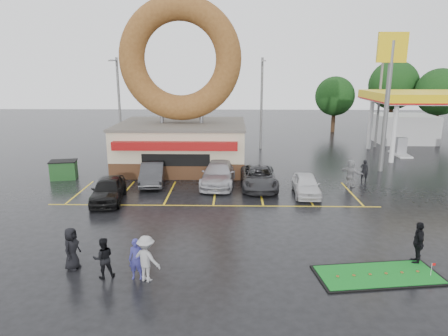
{
  "coord_description": "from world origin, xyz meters",
  "views": [
    {
      "loc": [
        1.14,
        -19.21,
        8.05
      ],
      "look_at": [
        0.63,
        3.94,
        2.2
      ],
      "focal_mm": 32.0,
      "sensor_mm": 36.0,
      "label": 1
    }
  ],
  "objects_px": {
    "car_white": "(306,185)",
    "streetlight_right": "(379,101)",
    "dumpster": "(64,170)",
    "donut_shop": "(181,113)",
    "gas_station": "(423,113)",
    "person_cameraman": "(418,243)",
    "streetlight_mid": "(262,101)",
    "car_grey": "(259,177)",
    "shell_sign": "(390,77)",
    "streetlight_left": "(119,102)",
    "car_silver": "(219,174)",
    "person_blue": "(136,259)",
    "putting_green": "(378,275)",
    "car_dgrey": "(152,173)",
    "car_black": "(108,189)"
  },
  "relations": [
    {
      "from": "car_silver",
      "to": "car_grey",
      "type": "xyz_separation_m",
      "value": [
        2.78,
        -0.68,
        -0.08
      ]
    },
    {
      "from": "gas_station",
      "to": "streetlight_mid",
      "type": "bearing_deg",
      "value": -179.92
    },
    {
      "from": "gas_station",
      "to": "streetlight_right",
      "type": "bearing_deg",
      "value": 166.25
    },
    {
      "from": "streetlight_mid",
      "to": "person_blue",
      "type": "relative_size",
      "value": 5.46
    },
    {
      "from": "streetlight_right",
      "to": "person_blue",
      "type": "relative_size",
      "value": 5.46
    },
    {
      "from": "streetlight_left",
      "to": "car_dgrey",
      "type": "bearing_deg",
      "value": -65.38
    },
    {
      "from": "car_grey",
      "to": "person_blue",
      "type": "height_order",
      "value": "person_blue"
    },
    {
      "from": "putting_green",
      "to": "person_cameraman",
      "type": "bearing_deg",
      "value": 29.73
    },
    {
      "from": "donut_shop",
      "to": "shell_sign",
      "type": "height_order",
      "value": "donut_shop"
    },
    {
      "from": "car_dgrey",
      "to": "person_cameraman",
      "type": "relative_size",
      "value": 2.45
    },
    {
      "from": "streetlight_mid",
      "to": "gas_station",
      "type": "bearing_deg",
      "value": 0.08
    },
    {
      "from": "car_white",
      "to": "person_cameraman",
      "type": "xyz_separation_m",
      "value": [
        3.01,
        -9.31,
        0.24
      ]
    },
    {
      "from": "donut_shop",
      "to": "streetlight_mid",
      "type": "relative_size",
      "value": 1.5
    },
    {
      "from": "putting_green",
      "to": "gas_station",
      "type": "bearing_deg",
      "value": 63.08
    },
    {
      "from": "donut_shop",
      "to": "car_grey",
      "type": "height_order",
      "value": "donut_shop"
    },
    {
      "from": "shell_sign",
      "to": "car_grey",
      "type": "xyz_separation_m",
      "value": [
        -10.05,
        -4.78,
        -6.66
      ]
    },
    {
      "from": "streetlight_left",
      "to": "person_blue",
      "type": "height_order",
      "value": "streetlight_left"
    },
    {
      "from": "streetlight_right",
      "to": "car_white",
      "type": "relative_size",
      "value": 2.25
    },
    {
      "from": "car_grey",
      "to": "person_cameraman",
      "type": "xyz_separation_m",
      "value": [
        5.98,
        -10.85,
        0.21
      ]
    },
    {
      "from": "putting_green",
      "to": "car_grey",
      "type": "bearing_deg",
      "value": 108.48
    },
    {
      "from": "donut_shop",
      "to": "person_cameraman",
      "type": "relative_size",
      "value": 7.3
    },
    {
      "from": "streetlight_right",
      "to": "person_cameraman",
      "type": "bearing_deg",
      "value": -105.47
    },
    {
      "from": "streetlight_right",
      "to": "dumpster",
      "type": "bearing_deg",
      "value": -155.0
    },
    {
      "from": "car_white",
      "to": "streetlight_right",
      "type": "bearing_deg",
      "value": 60.75
    },
    {
      "from": "car_white",
      "to": "putting_green",
      "type": "height_order",
      "value": "car_white"
    },
    {
      "from": "shell_sign",
      "to": "streetlight_left",
      "type": "relative_size",
      "value": 1.18
    },
    {
      "from": "shell_sign",
      "to": "streetlight_right",
      "type": "distance_m",
      "value": 10.68
    },
    {
      "from": "person_blue",
      "to": "shell_sign",
      "type": "bearing_deg",
      "value": 47.77
    },
    {
      "from": "donut_shop",
      "to": "car_white",
      "type": "xyz_separation_m",
      "value": [
        8.92,
        -7.3,
        -3.78
      ]
    },
    {
      "from": "shell_sign",
      "to": "person_blue",
      "type": "distance_m",
      "value": 24.08
    },
    {
      "from": "streetlight_left",
      "to": "car_dgrey",
      "type": "height_order",
      "value": "streetlight_left"
    },
    {
      "from": "streetlight_right",
      "to": "shell_sign",
      "type": "bearing_deg",
      "value": -106.83
    },
    {
      "from": "streetlight_left",
      "to": "car_silver",
      "type": "height_order",
      "value": "streetlight_left"
    },
    {
      "from": "shell_sign",
      "to": "streetlight_right",
      "type": "height_order",
      "value": "shell_sign"
    },
    {
      "from": "car_grey",
      "to": "dumpster",
      "type": "relative_size",
      "value": 2.86
    },
    {
      "from": "streetlight_mid",
      "to": "car_black",
      "type": "height_order",
      "value": "streetlight_mid"
    },
    {
      "from": "shell_sign",
      "to": "streetlight_mid",
      "type": "relative_size",
      "value": 1.18
    },
    {
      "from": "car_dgrey",
      "to": "car_white",
      "type": "xyz_separation_m",
      "value": [
        10.46,
        -2.32,
        -0.07
      ]
    },
    {
      "from": "donut_shop",
      "to": "car_white",
      "type": "height_order",
      "value": "donut_shop"
    },
    {
      "from": "donut_shop",
      "to": "gas_station",
      "type": "xyz_separation_m",
      "value": [
        23.0,
        7.97,
        -0.77
      ]
    },
    {
      "from": "streetlight_left",
      "to": "person_blue",
      "type": "distance_m",
      "value": 26.45
    },
    {
      "from": "shell_sign",
      "to": "putting_green",
      "type": "height_order",
      "value": "shell_sign"
    },
    {
      "from": "putting_green",
      "to": "streetlight_right",
      "type": "bearing_deg",
      "value": 71.27
    },
    {
      "from": "shell_sign",
      "to": "car_grey",
      "type": "bearing_deg",
      "value": -154.57
    },
    {
      "from": "streetlight_right",
      "to": "car_dgrey",
      "type": "height_order",
      "value": "streetlight_right"
    },
    {
      "from": "car_grey",
      "to": "car_white",
      "type": "bearing_deg",
      "value": -28.35
    },
    {
      "from": "gas_station",
      "to": "car_silver",
      "type": "bearing_deg",
      "value": -146.68
    },
    {
      "from": "gas_station",
      "to": "person_blue",
      "type": "distance_m",
      "value": 34.62
    },
    {
      "from": "car_grey",
      "to": "putting_green",
      "type": "xyz_separation_m",
      "value": [
        4.01,
        -11.98,
        -0.68
      ]
    },
    {
      "from": "donut_shop",
      "to": "shell_sign",
      "type": "relative_size",
      "value": 1.27
    }
  ]
}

